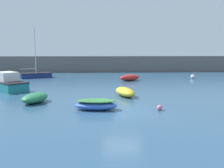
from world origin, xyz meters
TOP-DOWN VIEW (x-y plane):
  - ground_plane at (0.00, 0.00)m, footprint 120.00×120.00m
  - harbor_breakwater at (0.00, 29.36)m, footprint 45.57×2.42m
  - rowboat_with_red_cover at (-1.72, 0.57)m, footprint 3.08×1.76m
  - cabin_cruiser_white at (-11.02, 9.50)m, footprint 5.78×5.93m
  - rowboat_blue_near at (2.41, 16.02)m, footprint 3.09×2.37m
  - sailboat_tall_mast at (-10.59, 19.97)m, footprint 4.58×3.20m
  - rowboat_white_midwater at (0.73, 5.43)m, footprint 2.05×3.37m
  - open_tender_yellow at (-6.42, 2.98)m, footprint 2.34×2.97m
  - mooring_buoy_pink at (2.55, 0.14)m, footprint 0.37×0.37m
  - mooring_buoy_white at (11.43, 17.82)m, footprint 0.58×0.58m

SIDE VIEW (x-z plane):
  - ground_plane at x=0.00m, z-range -0.20..0.00m
  - mooring_buoy_pink at x=2.55m, z-range 0.00..0.37m
  - mooring_buoy_white at x=11.43m, z-range 0.00..0.58m
  - rowboat_with_red_cover at x=-1.72m, z-range 0.00..0.73m
  - rowboat_white_midwater at x=0.73m, z-range 0.00..0.75m
  - open_tender_yellow at x=-6.42m, z-range 0.00..0.76m
  - rowboat_blue_near at x=2.41m, z-range 0.00..0.81m
  - sailboat_tall_mast at x=-10.59m, z-range -3.09..3.91m
  - cabin_cruiser_white at x=-11.02m, z-range -0.25..1.57m
  - harbor_breakwater at x=0.00m, z-range 0.00..2.84m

